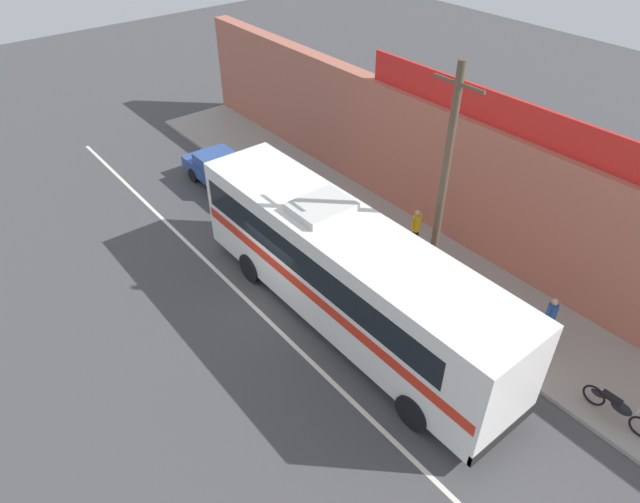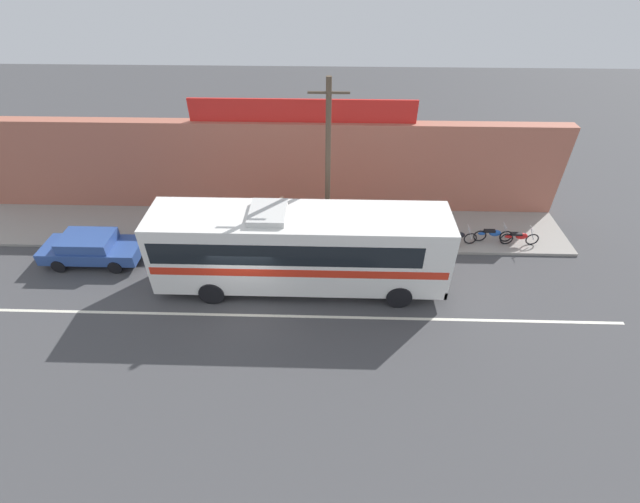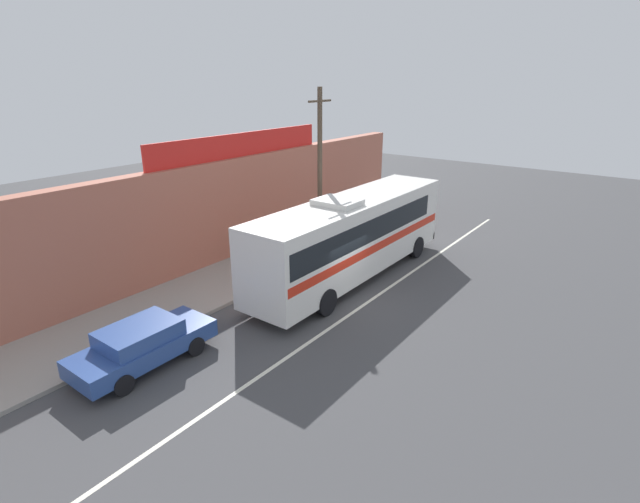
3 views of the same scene
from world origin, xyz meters
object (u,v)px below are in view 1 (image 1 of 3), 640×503
at_px(parked_car, 223,172).
at_px(pedestrian_by_curb, 550,316).
at_px(pedestrian_near_shop, 416,227).
at_px(intercity_bus, 345,268).
at_px(utility_pole, 442,194).
at_px(motorcycle_black, 617,407).

relative_size(parked_car, pedestrian_by_curb, 2.74).
bearing_deg(pedestrian_near_shop, intercity_bus, -75.92).
height_order(utility_pole, motorcycle_black, utility_pole).
distance_m(intercity_bus, pedestrian_near_shop, 4.60).
height_order(motorcycle_black, pedestrian_near_shop, pedestrian_near_shop).
distance_m(intercity_bus, utility_pole, 3.52).
distance_m(motorcycle_black, pedestrian_near_shop, 8.54).
relative_size(parked_car, utility_pole, 0.56).
height_order(parked_car, motorcycle_black, parked_car).
height_order(intercity_bus, pedestrian_by_curb, intercity_bus).
xyz_separation_m(pedestrian_near_shop, pedestrian_by_curb, (5.63, -0.31, -0.03)).
bearing_deg(intercity_bus, utility_pole, 65.65).
bearing_deg(pedestrian_by_curb, parked_car, -169.19).
bearing_deg(utility_pole, intercity_bus, -114.35).
xyz_separation_m(utility_pole, pedestrian_by_curb, (3.38, 1.50, -3.14)).
distance_m(utility_pole, motorcycle_black, 7.17).
bearing_deg(pedestrian_by_curb, utility_pole, -156.15).
distance_m(intercity_bus, motorcycle_black, 8.04).
xyz_separation_m(motorcycle_black, pedestrian_by_curb, (-2.78, 1.08, 0.49)).
bearing_deg(intercity_bus, pedestrian_near_shop, 104.08).
bearing_deg(motorcycle_black, pedestrian_by_curb, 158.83).
bearing_deg(parked_car, intercity_bus, -8.23).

